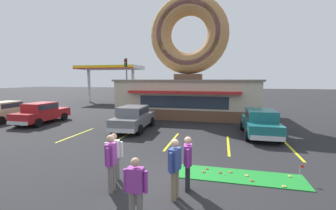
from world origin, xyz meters
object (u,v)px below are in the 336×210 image
(car_champagne, at_px, (6,111))
(pedestrian_hooded_kid, at_px, (188,161))
(pedestrian_clipboard_woman, at_px, (111,160))
(traffic_light_pole, at_px, (126,76))
(car_grey, at_px, (134,117))
(pedestrian_beanie_man, at_px, (175,166))
(car_teal, at_px, (260,122))
(pedestrian_leather_jacket_man, at_px, (136,188))
(golf_ball, at_px, (224,174))
(pedestrian_blue_sweater_man, at_px, (114,155))
(car_red, at_px, (41,112))
(putting_flag_pin, at_px, (301,169))
(trash_bin, at_px, (271,119))

(car_champagne, distance_m, pedestrian_hooded_kid, 17.84)
(pedestrian_clipboard_woman, distance_m, traffic_light_pole, 20.01)
(car_grey, height_order, pedestrian_beanie_man, pedestrian_beanie_man)
(pedestrian_clipboard_woman, bearing_deg, car_teal, 56.55)
(car_teal, relative_size, pedestrian_leather_jacket_man, 2.86)
(golf_ball, distance_m, pedestrian_clipboard_woman, 3.95)
(pedestrian_hooded_kid, bearing_deg, traffic_light_pole, 119.18)
(golf_ball, relative_size, pedestrian_blue_sweater_man, 0.03)
(pedestrian_blue_sweater_man, bearing_deg, pedestrian_hooded_kid, -2.61)
(pedestrian_hooded_kid, bearing_deg, car_teal, 67.09)
(car_red, distance_m, pedestrian_leather_jacket_man, 15.09)
(putting_flag_pin, xyz_separation_m, car_teal, (-0.37, 6.12, 0.43))
(car_champagne, xyz_separation_m, car_grey, (11.24, -0.45, 0.00))
(putting_flag_pin, distance_m, car_champagne, 20.62)
(car_teal, bearing_deg, car_red, 179.24)
(pedestrian_leather_jacket_man, distance_m, traffic_light_pole, 21.65)
(car_grey, xyz_separation_m, car_teal, (8.00, 0.20, 0.00))
(putting_flag_pin, relative_size, pedestrian_hooded_kid, 0.33)
(putting_flag_pin, relative_size, car_teal, 0.12)
(golf_ball, height_order, pedestrian_blue_sweater_man, pedestrian_blue_sweater_man)
(car_teal, distance_m, pedestrian_blue_sweater_man, 9.40)
(golf_ball, height_order, putting_flag_pin, putting_flag_pin)
(car_grey, bearing_deg, pedestrian_clipboard_woman, -72.13)
(traffic_light_pole, bearing_deg, car_champagne, -122.14)
(car_teal, distance_m, pedestrian_clipboard_woman, 9.83)
(car_teal, distance_m, pedestrian_hooded_kid, 8.23)
(pedestrian_hooded_kid, relative_size, pedestrian_beanie_man, 0.96)
(putting_flag_pin, distance_m, car_grey, 10.26)
(golf_ball, height_order, car_red, car_red)
(golf_ball, relative_size, putting_flag_pin, 0.08)
(putting_flag_pin, relative_size, car_grey, 0.12)
(putting_flag_pin, height_order, traffic_light_pole, traffic_light_pole)
(putting_flag_pin, relative_size, traffic_light_pole, 0.09)
(car_champagne, xyz_separation_m, car_teal, (19.24, -0.25, 0.00))
(car_grey, distance_m, pedestrian_clipboard_woman, 8.41)
(car_champagne, bearing_deg, pedestrian_clipboard_woman, -31.46)
(golf_ball, bearing_deg, traffic_light_pole, 123.82)
(car_champagne, relative_size, pedestrian_hooded_kid, 2.77)
(car_teal, height_order, traffic_light_pole, traffic_light_pole)
(pedestrian_beanie_man, bearing_deg, pedestrian_clipboard_woman, -178.89)
(pedestrian_hooded_kid, bearing_deg, trash_bin, 67.65)
(pedestrian_blue_sweater_man, bearing_deg, pedestrian_clipboard_woman, -68.92)
(trash_bin, relative_size, traffic_light_pole, 0.17)
(car_champagne, relative_size, car_red, 1.01)
(golf_ball, distance_m, car_champagne, 18.34)
(pedestrian_clipboard_woman, bearing_deg, putting_flag_pin, 19.83)
(car_teal, height_order, trash_bin, car_teal)
(car_champagne, bearing_deg, car_grey, -2.30)
(putting_flag_pin, height_order, pedestrian_beanie_man, pedestrian_beanie_man)
(golf_ball, distance_m, trash_bin, 10.09)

